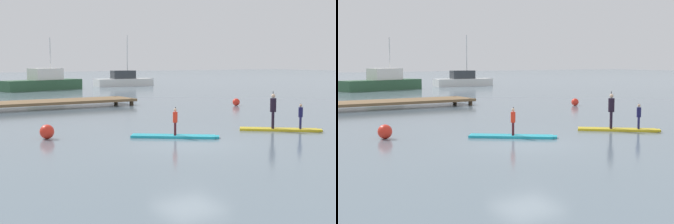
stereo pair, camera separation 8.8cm
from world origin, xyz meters
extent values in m
plane|color=slate|center=(0.00, 0.00, 0.00)|extent=(240.00, 240.00, 0.00)
cube|color=#1E9EB2|center=(0.36, 1.70, 0.05)|extent=(3.12, 2.64, 0.10)
cube|color=#1E9EB2|center=(1.75, 0.62, 0.05)|extent=(0.49, 0.53, 0.09)
cylinder|color=#4C1419|center=(0.50, 1.73, 0.36)|extent=(0.08, 0.08, 0.52)
cylinder|color=#4C1419|center=(0.36, 1.56, 0.36)|extent=(0.08, 0.08, 0.52)
cylinder|color=red|center=(0.43, 1.65, 0.84)|extent=(0.27, 0.27, 0.43)
sphere|color=tan|center=(0.43, 1.65, 1.13)|extent=(0.12, 0.12, 0.12)
cylinder|color=black|center=(0.53, 1.78, 0.67)|extent=(0.03, 0.03, 1.13)
cube|color=black|center=(0.53, 1.78, 0.19)|extent=(0.11, 0.13, 0.18)
cube|color=gold|center=(5.47, 0.88, 0.05)|extent=(3.02, 2.76, 0.10)
cube|color=gold|center=(6.80, -0.28, 0.05)|extent=(0.48, 0.50, 0.09)
cylinder|color=black|center=(5.39, 1.17, 0.47)|extent=(0.11, 0.11, 0.74)
cylinder|color=black|center=(5.17, 0.93, 0.47)|extent=(0.11, 0.11, 0.74)
cylinder|color=black|center=(5.28, 1.05, 1.15)|extent=(0.39, 0.39, 0.61)
sphere|color=beige|center=(5.28, 1.05, 1.56)|extent=(0.18, 0.18, 0.18)
cylinder|color=black|center=(5.42, 1.21, 0.92)|extent=(0.03, 0.03, 1.65)
cube|color=black|center=(5.42, 1.21, 0.19)|extent=(0.11, 0.13, 0.18)
cylinder|color=#19194C|center=(6.26, 0.35, 0.36)|extent=(0.08, 0.08, 0.53)
cylinder|color=#19194C|center=(6.11, 0.17, 0.36)|extent=(0.08, 0.08, 0.53)
cylinder|color=#19194C|center=(6.19, 0.26, 0.84)|extent=(0.27, 0.27, 0.43)
sphere|color=tan|center=(6.19, 0.26, 1.14)|extent=(0.13, 0.13, 0.13)
cylinder|color=black|center=(6.30, 0.39, 0.66)|extent=(0.03, 0.03, 1.11)
cube|color=black|center=(6.30, 0.39, 0.19)|extent=(0.11, 0.13, 0.18)
cube|color=silver|center=(17.85, 39.79, 0.45)|extent=(7.27, 2.38, 0.91)
cube|color=#33383D|center=(17.77, 39.80, 1.40)|extent=(2.94, 1.47, 0.99)
cylinder|color=silver|center=(18.34, 39.77, 4.05)|extent=(0.12, 0.12, 4.30)
cube|color=#2D5638|center=(6.53, 36.73, 0.55)|extent=(9.35, 4.92, 1.09)
cube|color=white|center=(7.01, 36.87, 1.70)|extent=(3.73, 2.84, 1.21)
cylinder|color=silver|center=(7.65, 37.07, 3.93)|extent=(0.12, 0.12, 3.26)
cube|color=brown|center=(1.22, 16.96, 0.38)|extent=(10.15, 3.05, 0.18)
cylinder|color=#473828|center=(5.99, 15.74, 0.24)|extent=(0.28, 0.28, 0.47)
cylinder|color=#473828|center=(5.99, 18.19, 0.24)|extent=(0.28, 0.28, 0.47)
sphere|color=red|center=(-4.11, 4.09, 0.29)|extent=(0.58, 0.58, 0.58)
sphere|color=red|center=(11.97, 11.54, 0.25)|extent=(0.51, 0.51, 0.51)
camera|label=1|loc=(-10.72, -15.38, 3.13)|focal=53.96mm
camera|label=2|loc=(-10.64, -15.43, 3.13)|focal=53.96mm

